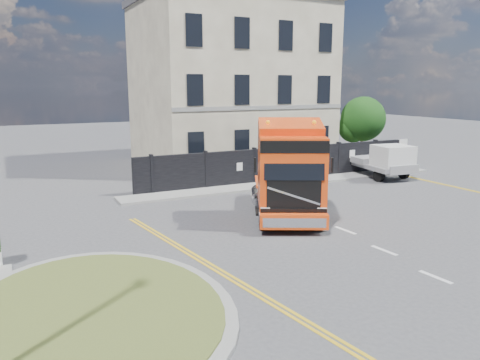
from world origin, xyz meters
TOP-DOWN VIEW (x-y plane):
  - ground at (0.00, 0.00)m, footprint 120.00×120.00m
  - traffic_island at (-7.00, -3.00)m, footprint 6.80×6.80m
  - hoarding_fence at (6.55, 9.00)m, footprint 18.80×0.25m
  - georgian_building at (6.00, 16.50)m, footprint 12.30×10.30m
  - tree at (14.38, 12.10)m, footprint 3.20×3.20m
  - pavement_far at (6.00, 8.10)m, footprint 20.00×1.60m
  - truck at (1.82, 1.96)m, footprint 5.38×7.22m
  - flatbed_pickup at (11.83, 6.84)m, footprint 2.63×5.23m

SIDE VIEW (x-z plane):
  - ground at x=0.00m, z-range 0.00..0.00m
  - pavement_far at x=6.00m, z-range 0.00..0.12m
  - traffic_island at x=-7.00m, z-range 0.00..0.16m
  - hoarding_fence at x=6.55m, z-range 0.00..2.00m
  - flatbed_pickup at x=11.83m, z-range 0.08..2.16m
  - truck at x=1.82m, z-range -0.21..3.87m
  - tree at x=14.38m, z-range 0.65..5.45m
  - georgian_building at x=6.00m, z-range -0.63..12.17m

